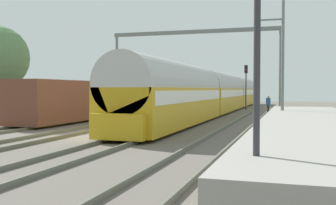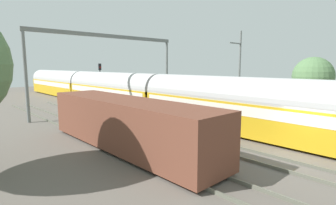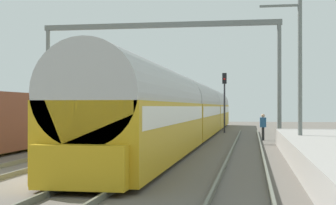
{
  "view_description": "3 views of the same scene",
  "coord_description": "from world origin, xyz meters",
  "px_view_note": "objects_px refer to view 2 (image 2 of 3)",
  "views": [
    {
      "loc": [
        8.89,
        -18.01,
        2.27
      ],
      "look_at": [
        1.97,
        4.33,
        1.5
      ],
      "focal_mm": 42.82,
      "sensor_mm": 36.0,
      "label": 1
    },
    {
      "loc": [
        -14.2,
        -4.94,
        4.75
      ],
      "look_at": [
        -0.08,
        10.11,
        1.84
      ],
      "focal_mm": 28.14,
      "sensor_mm": 36.0,
      "label": 2
    },
    {
      "loc": [
        6.14,
        -14.64,
        2.2
      ],
      "look_at": [
        0.98,
        16.55,
        2.45
      ],
      "focal_mm": 54.25,
      "sensor_mm": 36.0,
      "label": 3
    }
  ],
  "objects_px": {
    "passenger_train": "(112,90)",
    "railway_signal_far": "(100,77)",
    "person_crossing": "(160,96)",
    "freight_car": "(126,124)",
    "catenary_gantry": "(110,54)"
  },
  "relations": [
    {
      "from": "railway_signal_far",
      "to": "catenary_gantry",
      "type": "xyz_separation_m",
      "value": [
        -3.88,
        -9.2,
        2.67
      ]
    },
    {
      "from": "freight_car",
      "to": "catenary_gantry",
      "type": "height_order",
      "value": "catenary_gantry"
    },
    {
      "from": "freight_car",
      "to": "catenary_gantry",
      "type": "distance_m",
      "value": 13.63
    },
    {
      "from": "passenger_train",
      "to": "railway_signal_far",
      "type": "height_order",
      "value": "railway_signal_far"
    },
    {
      "from": "freight_car",
      "to": "person_crossing",
      "type": "distance_m",
      "value": 17.2
    },
    {
      "from": "person_crossing",
      "to": "railway_signal_far",
      "type": "height_order",
      "value": "railway_signal_far"
    },
    {
      "from": "catenary_gantry",
      "to": "freight_car",
      "type": "bearing_deg",
      "value": -117.21
    },
    {
      "from": "passenger_train",
      "to": "railway_signal_far",
      "type": "xyz_separation_m",
      "value": [
        1.92,
        6.24,
        1.24
      ]
    },
    {
      "from": "freight_car",
      "to": "person_crossing",
      "type": "bearing_deg",
      "value": 42.07
    },
    {
      "from": "passenger_train",
      "to": "catenary_gantry",
      "type": "distance_m",
      "value": 5.28
    },
    {
      "from": "railway_signal_far",
      "to": "person_crossing",
      "type": "bearing_deg",
      "value": -71.97
    },
    {
      "from": "railway_signal_far",
      "to": "catenary_gantry",
      "type": "height_order",
      "value": "catenary_gantry"
    },
    {
      "from": "passenger_train",
      "to": "person_crossing",
      "type": "distance_m",
      "value": 5.77
    },
    {
      "from": "freight_car",
      "to": "catenary_gantry",
      "type": "xyz_separation_m",
      "value": [
        5.9,
        11.47,
        4.41
      ]
    },
    {
      "from": "person_crossing",
      "to": "railway_signal_far",
      "type": "relative_size",
      "value": 0.34
    }
  ]
}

